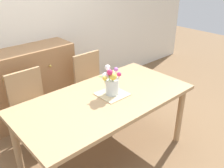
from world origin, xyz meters
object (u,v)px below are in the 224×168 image
at_px(dining_table, 105,105).
at_px(chair_left, 31,103).
at_px(flower_vase, 111,82).
at_px(chair_right, 92,81).
at_px(dresser, 24,86).

relative_size(dining_table, chair_left, 2.03).
bearing_deg(flower_vase, dining_table, -178.00).
distance_m(chair_left, chair_right, 0.90).
height_order(dresser, flower_vase, flower_vase).
distance_m(dining_table, flower_vase, 0.25).
xyz_separation_m(dining_table, flower_vase, (0.09, 0.00, 0.24)).
distance_m(chair_left, flower_vase, 1.04).
relative_size(chair_left, flower_vase, 3.00).
bearing_deg(dining_table, flower_vase, 2.00).
height_order(chair_right, dresser, dresser).
height_order(dining_table, dresser, dresser).
bearing_deg(chair_right, chair_left, 0.00).
xyz_separation_m(dining_table, dresser, (-0.31, 1.33, -0.18)).
bearing_deg(flower_vase, dresser, 106.46).
xyz_separation_m(chair_left, flower_vase, (0.54, -0.80, 0.40)).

